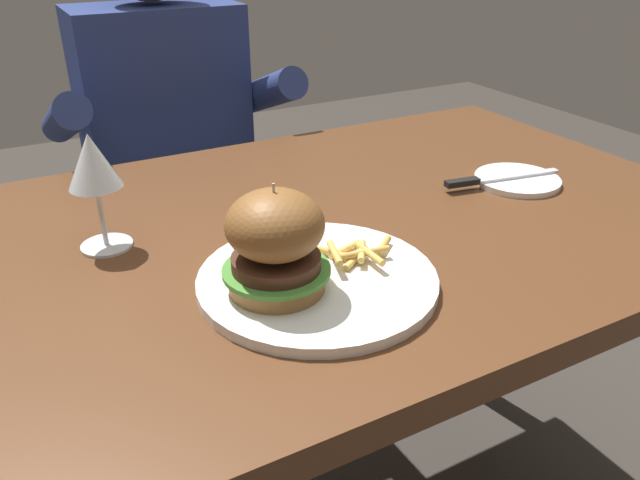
# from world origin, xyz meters

# --- Properties ---
(dining_table) EXTENTS (1.36, 0.78, 0.74)m
(dining_table) POSITION_xyz_m (0.00, 0.00, 0.65)
(dining_table) COLOR #56331C
(dining_table) RESTS_ON ground
(main_plate) EXTENTS (0.30, 0.30, 0.01)m
(main_plate) POSITION_xyz_m (-0.04, -0.16, 0.75)
(main_plate) COLOR white
(main_plate) RESTS_ON dining_table
(burger_sandwich) EXTENTS (0.13, 0.13, 0.13)m
(burger_sandwich) POSITION_xyz_m (-0.10, -0.16, 0.82)
(burger_sandwich) COLOR #9E6B38
(burger_sandwich) RESTS_ON main_plate
(fries_pile) EXTENTS (0.11, 0.10, 0.02)m
(fries_pile) POSITION_xyz_m (0.02, -0.15, 0.76)
(fries_pile) COLOR #EABC5B
(fries_pile) RESTS_ON main_plate
(wine_glass) EXTENTS (0.07, 0.07, 0.16)m
(wine_glass) POSITION_xyz_m (-0.25, 0.07, 0.86)
(wine_glass) COLOR silver
(wine_glass) RESTS_ON dining_table
(bread_plate) EXTENTS (0.14, 0.14, 0.01)m
(bread_plate) POSITION_xyz_m (0.41, -0.03, 0.74)
(bread_plate) COLOR white
(bread_plate) RESTS_ON dining_table
(table_knife) EXTENTS (0.22, 0.05, 0.01)m
(table_knife) POSITION_xyz_m (0.36, -0.02, 0.75)
(table_knife) COLOR silver
(table_knife) RESTS_ON bread_plate
(diner_person) EXTENTS (0.51, 0.36, 1.18)m
(diner_person) POSITION_xyz_m (-0.00, 0.67, 0.56)
(diner_person) COLOR #282833
(diner_person) RESTS_ON ground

